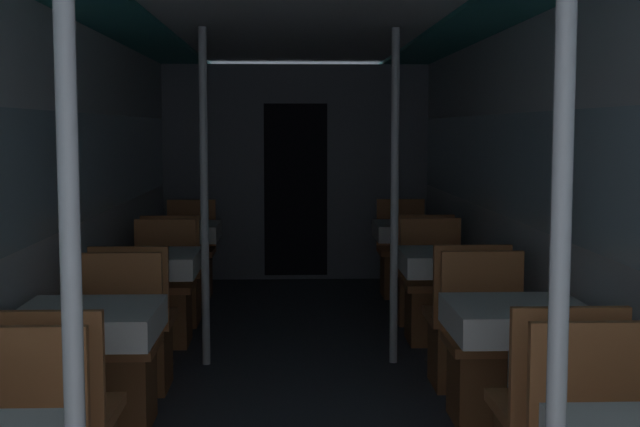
% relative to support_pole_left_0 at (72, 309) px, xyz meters
% --- Properties ---
extents(wall_left, '(0.05, 9.88, 2.18)m').
position_rel_support_pole_left_0_xyz_m(wall_left, '(-0.75, 2.93, 0.03)').
color(wall_left, silver).
rests_on(wall_left, ground_plane).
extents(wall_right, '(0.05, 9.88, 2.18)m').
position_rel_support_pole_left_0_xyz_m(wall_right, '(1.98, 2.93, 0.03)').
color(wall_right, silver).
rests_on(wall_right, ground_plane).
extents(ceiling_panel, '(2.74, 9.88, 0.07)m').
position_rel_support_pole_left_0_xyz_m(ceiling_panel, '(0.62, 2.93, 1.13)').
color(ceiling_panel, silver).
rests_on(ceiling_panel, wall_left).
extents(bulkhead_far, '(2.68, 0.09, 2.18)m').
position_rel_support_pole_left_0_xyz_m(bulkhead_far, '(0.62, 6.84, -0.00)').
color(bulkhead_far, slate).
rests_on(bulkhead_far, ground_plane).
extents(support_pole_left_0, '(0.05, 0.05, 2.18)m').
position_rel_support_pole_left_0_xyz_m(support_pole_left_0, '(0.00, 0.00, 0.00)').
color(support_pole_left_0, silver).
rests_on(support_pole_left_0, ground_plane).
extents(dining_table_left_1, '(0.63, 0.63, 0.74)m').
position_rel_support_pole_left_0_xyz_m(dining_table_left_1, '(-0.36, 1.76, -0.45)').
color(dining_table_left_1, '#4C4C51').
rests_on(dining_table_left_1, ground_plane).
extents(chair_left_far_1, '(0.45, 0.45, 0.88)m').
position_rel_support_pole_left_0_xyz_m(chair_left_far_1, '(-0.36, 2.34, -0.81)').
color(chair_left_far_1, '#9C5B31').
rests_on(chair_left_far_1, ground_plane).
extents(dining_table_left_2, '(0.63, 0.63, 0.74)m').
position_rel_support_pole_left_0_xyz_m(dining_table_left_2, '(-0.36, 3.53, -0.45)').
color(dining_table_left_2, '#4C4C51').
rests_on(dining_table_left_2, ground_plane).
extents(chair_left_near_2, '(0.45, 0.45, 0.88)m').
position_rel_support_pole_left_0_xyz_m(chair_left_near_2, '(-0.36, 2.95, -0.81)').
color(chair_left_near_2, '#9C5B31').
rests_on(chair_left_near_2, ground_plane).
extents(chair_left_far_2, '(0.45, 0.45, 0.88)m').
position_rel_support_pole_left_0_xyz_m(chair_left_far_2, '(-0.36, 4.10, -0.81)').
color(chair_left_far_2, '#9C5B31').
rests_on(chair_left_far_2, ground_plane).
extents(support_pole_left_2, '(0.05, 0.05, 2.18)m').
position_rel_support_pole_left_0_xyz_m(support_pole_left_2, '(0.00, 3.53, 0.00)').
color(support_pole_left_2, silver).
rests_on(support_pole_left_2, ground_plane).
extents(dining_table_left_3, '(0.63, 0.63, 0.74)m').
position_rel_support_pole_left_0_xyz_m(dining_table_left_3, '(-0.36, 5.29, -0.45)').
color(dining_table_left_3, '#4C4C51').
rests_on(dining_table_left_3, ground_plane).
extents(chair_left_near_3, '(0.45, 0.45, 0.88)m').
position_rel_support_pole_left_0_xyz_m(chair_left_near_3, '(-0.36, 4.72, -0.81)').
color(chair_left_near_3, '#9C5B31').
rests_on(chair_left_near_3, ground_plane).
extents(chair_left_far_3, '(0.45, 0.45, 0.88)m').
position_rel_support_pole_left_0_xyz_m(chair_left_far_3, '(-0.36, 5.86, -0.81)').
color(chair_left_far_3, '#9C5B31').
rests_on(chair_left_far_3, ground_plane).
extents(support_pole_right_0, '(0.05, 0.05, 2.18)m').
position_rel_support_pole_left_0_xyz_m(support_pole_right_0, '(1.23, 0.00, 0.00)').
color(support_pole_right_0, silver).
rests_on(support_pole_right_0, ground_plane).
extents(dining_table_right_1, '(0.63, 0.63, 0.74)m').
position_rel_support_pole_left_0_xyz_m(dining_table_right_1, '(1.59, 1.76, -0.45)').
color(dining_table_right_1, '#4C4C51').
rests_on(dining_table_right_1, ground_plane).
extents(chair_right_far_1, '(0.45, 0.45, 0.88)m').
position_rel_support_pole_left_0_xyz_m(chair_right_far_1, '(1.59, 2.34, -0.81)').
color(chair_right_far_1, '#9C5B31').
rests_on(chair_right_far_1, ground_plane).
extents(dining_table_right_2, '(0.63, 0.63, 0.74)m').
position_rel_support_pole_left_0_xyz_m(dining_table_right_2, '(1.59, 3.53, -0.45)').
color(dining_table_right_2, '#4C4C51').
rests_on(dining_table_right_2, ground_plane).
extents(chair_right_near_2, '(0.45, 0.45, 0.88)m').
position_rel_support_pole_left_0_xyz_m(chair_right_near_2, '(1.59, 2.95, -0.81)').
color(chair_right_near_2, '#9C5B31').
rests_on(chair_right_near_2, ground_plane).
extents(chair_right_far_2, '(0.45, 0.45, 0.88)m').
position_rel_support_pole_left_0_xyz_m(chair_right_far_2, '(1.59, 4.10, -0.81)').
color(chair_right_far_2, '#9C5B31').
rests_on(chair_right_far_2, ground_plane).
extents(support_pole_right_2, '(0.05, 0.05, 2.18)m').
position_rel_support_pole_left_0_xyz_m(support_pole_right_2, '(1.23, 3.53, 0.00)').
color(support_pole_right_2, silver).
rests_on(support_pole_right_2, ground_plane).
extents(dining_table_right_3, '(0.63, 0.63, 0.74)m').
position_rel_support_pole_left_0_xyz_m(dining_table_right_3, '(1.59, 5.29, -0.45)').
color(dining_table_right_3, '#4C4C51').
rests_on(dining_table_right_3, ground_plane).
extents(chair_right_near_3, '(0.45, 0.45, 0.88)m').
position_rel_support_pole_left_0_xyz_m(chair_right_near_3, '(1.59, 4.72, -0.81)').
color(chair_right_near_3, '#9C5B31').
rests_on(chair_right_near_3, ground_plane).
extents(chair_right_far_3, '(0.45, 0.45, 0.88)m').
position_rel_support_pole_left_0_xyz_m(chair_right_far_3, '(1.59, 5.86, -0.81)').
color(chair_right_far_3, '#9C5B31').
rests_on(chair_right_far_3, ground_plane).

